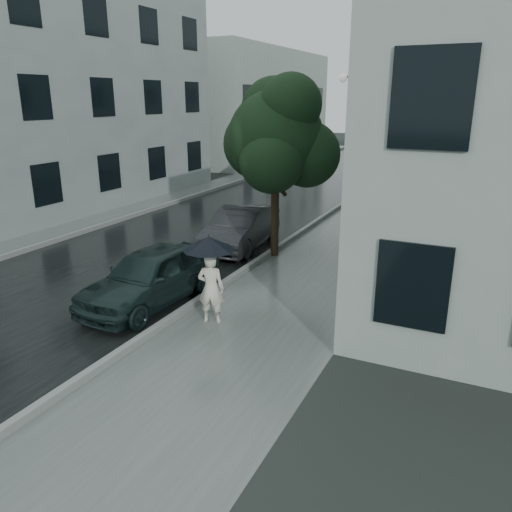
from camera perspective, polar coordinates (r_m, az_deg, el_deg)
The scene contains 14 objects.
ground at distance 9.19m, azimuth -6.34°, elevation -12.61°, with size 120.00×120.00×0.00m, color black.
sidewalk at distance 19.67m, azimuth 12.87°, elevation 3.72°, with size 3.50×60.00×0.01m, color slate.
kerb_near at distance 20.11m, azimuth 7.81°, elevation 4.51°, with size 0.15×60.00×0.15m, color slate.
asphalt_road at distance 21.40m, azimuth -1.18°, elevation 5.28°, with size 6.85×60.00×0.00m, color black.
kerb_far at distance 23.13m, azimuth -9.01°, elevation 6.19°, with size 0.15×60.00×0.15m, color slate.
sidewalk_far at distance 23.67m, azimuth -10.87°, elevation 6.18°, with size 1.70×60.00×0.01m, color #4C5451.
building_far_a at distance 23.27m, azimuth -26.64°, elevation 16.28°, with size 7.02×20.00×9.50m.
building_far_b at distance 40.89m, azimuth -0.87°, elevation 16.88°, with size 7.02×18.00×8.00m.
pedestrian at distance 10.56m, azimuth -5.17°, elevation -3.70°, with size 0.56×0.37×1.54m, color silver.
umbrella at distance 10.21m, azimuth -5.41°, elevation 1.45°, with size 1.26×1.26×1.03m.
street_tree at distance 14.69m, azimuth 2.43°, elevation 13.42°, with size 3.59×3.26×5.27m.
lamp_post at distance 20.04m, azimuth 10.78°, elevation 13.10°, with size 0.83×0.42×5.44m.
car_near at distance 11.79m, azimuth -11.88°, elevation -2.23°, with size 1.58×3.93×1.34m, color black.
car_far at distance 15.87m, azimuth -1.77°, elevation 3.26°, with size 1.38×3.95×1.30m, color #242529.
Camera 1 is at (4.27, -6.69, 4.63)m, focal length 35.00 mm.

